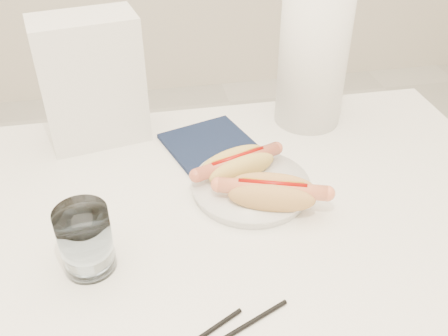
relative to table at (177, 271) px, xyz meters
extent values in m
cube|color=white|center=(0.00, 0.00, 0.04)|extent=(1.20, 0.80, 0.04)
cylinder|color=silver|center=(0.54, 0.34, -0.34)|extent=(0.04, 0.04, 0.71)
cylinder|color=white|center=(0.14, 0.10, 0.07)|extent=(0.25, 0.25, 0.02)
ellipsoid|color=#E1BB5A|center=(0.13, 0.12, 0.10)|extent=(0.13, 0.07, 0.04)
ellipsoid|color=#E1BB5A|center=(0.12, 0.14, 0.10)|extent=(0.13, 0.07, 0.04)
ellipsoid|color=#E1BB5A|center=(0.12, 0.13, 0.09)|extent=(0.12, 0.08, 0.02)
cylinder|color=#C76146|center=(0.12, 0.13, 0.10)|extent=(0.16, 0.08, 0.02)
cylinder|color=#990A05|center=(0.12, 0.13, 0.11)|extent=(0.10, 0.04, 0.01)
ellipsoid|color=tan|center=(0.16, 0.03, 0.10)|extent=(0.14, 0.08, 0.05)
ellipsoid|color=tan|center=(0.16, 0.06, 0.10)|extent=(0.14, 0.08, 0.05)
ellipsoid|color=tan|center=(0.16, 0.04, 0.09)|extent=(0.13, 0.09, 0.03)
cylinder|color=#ED7C53|center=(0.16, 0.04, 0.10)|extent=(0.17, 0.08, 0.03)
cylinder|color=#990A05|center=(0.16, 0.04, 0.12)|extent=(0.10, 0.04, 0.01)
cylinder|color=white|center=(-0.12, -0.02, 0.11)|extent=(0.07, 0.07, 0.10)
cube|color=silver|center=(-0.11, 0.32, 0.18)|extent=(0.20, 0.13, 0.24)
cube|color=#101A34|center=(0.09, 0.25, 0.06)|extent=(0.19, 0.19, 0.01)
cylinder|color=white|center=(0.31, 0.31, 0.21)|extent=(0.16, 0.16, 0.30)
camera|label=1|loc=(-0.03, -0.54, 0.59)|focal=40.04mm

